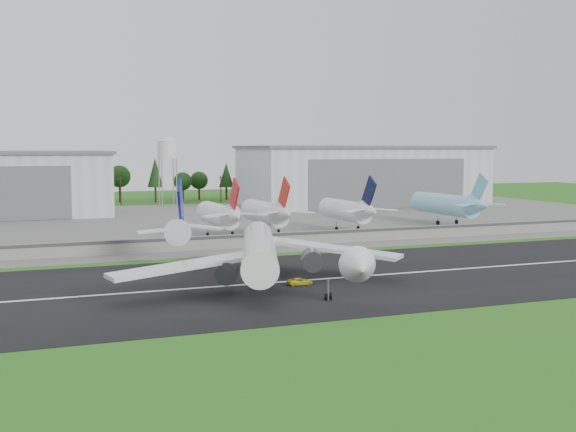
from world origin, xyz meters
name	(u,v)px	position (x,y,z in m)	size (l,w,h in m)	color
ground	(414,284)	(0.00, 0.00, 0.00)	(600.00, 600.00, 0.00)	#266016
runway	(387,275)	(0.00, 10.00, 0.05)	(320.00, 60.00, 0.10)	black
runway_centerline	(387,274)	(0.00, 10.00, 0.11)	(220.00, 1.00, 0.02)	white
apron	(224,221)	(0.00, 120.00, 0.05)	(320.00, 150.00, 0.10)	slate
blast_fence	(298,238)	(0.00, 54.99, 1.81)	(240.00, 0.61, 3.50)	gray
hangar_east	(363,175)	(75.00, 164.92, 12.63)	(102.00, 47.00, 25.20)	silver
water_tower	(167,147)	(-5.00, 185.00, 24.55)	(8.40, 8.40, 29.40)	#99999E
utility_poles	(172,204)	(0.00, 200.00, 0.00)	(230.00, 3.00, 12.00)	black
treeline	(165,201)	(0.00, 215.00, 0.00)	(320.00, 16.00, 22.00)	black
main_airliner	(260,257)	(-25.79, 9.59, 4.89)	(54.28, 57.71, 18.17)	white
ground_vehicle	(300,282)	(-19.65, 6.04, 0.73)	(2.10, 4.55, 1.26)	yellow
parked_jet_red_a	(221,215)	(-13.55, 76.58, 6.29)	(7.36, 31.29, 16.81)	white
parked_jet_red_b	(269,213)	(0.01, 76.59, 6.42)	(7.36, 31.29, 16.94)	silver
parked_jet_navy	(350,210)	(24.95, 76.58, 6.28)	(7.36, 31.29, 16.80)	white
parked_jet_skyblue	(450,204)	(62.58, 81.62, 6.57)	(7.36, 37.29, 17.15)	#8ACEEF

